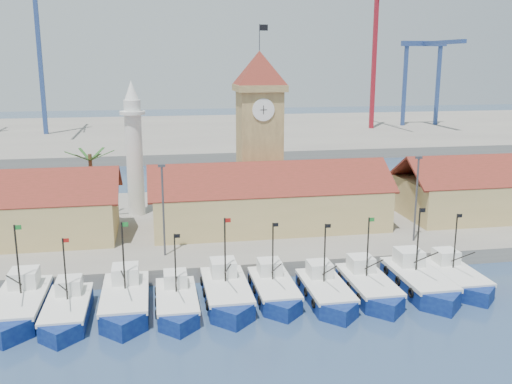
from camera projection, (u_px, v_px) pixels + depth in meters
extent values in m
plane|color=navy|center=(317.00, 312.00, 46.66)|extent=(400.00, 400.00, 0.00)
cube|color=gray|center=(262.00, 223.00, 69.49)|extent=(140.00, 32.00, 1.50)
cube|color=gray|center=(201.00, 133.00, 151.86)|extent=(240.00, 80.00, 2.00)
cube|color=#0B1656|center=(21.00, 309.00, 46.02)|extent=(3.72, 8.41, 1.91)
cube|color=#0B1656|center=(8.00, 333.00, 41.99)|extent=(3.71, 3.71, 1.91)
cube|color=silver|center=(20.00, 298.00, 45.80)|extent=(3.79, 8.64, 0.37)
cube|color=silver|center=(24.00, 278.00, 47.62)|extent=(2.23, 2.34, 1.49)
cylinder|color=black|center=(18.00, 261.00, 45.63)|extent=(0.15, 0.15, 5.94)
cube|color=#197226|center=(18.00, 227.00, 45.06)|extent=(0.53, 0.02, 0.37)
cube|color=#0B1656|center=(68.00, 314.00, 45.30)|extent=(3.30, 7.46, 1.69)
cube|color=#0B1656|center=(60.00, 335.00, 41.72)|extent=(3.30, 3.30, 1.69)
cube|color=silver|center=(67.00, 304.00, 45.11)|extent=(3.36, 7.66, 0.33)
cube|color=silver|center=(69.00, 286.00, 46.72)|extent=(1.98, 2.07, 1.32)
cylinder|color=black|center=(65.00, 270.00, 44.96)|extent=(0.13, 0.13, 5.27)
cube|color=#A5140F|center=(66.00, 240.00, 44.45)|extent=(0.47, 0.02, 0.33)
cube|color=#0B1656|center=(126.00, 304.00, 47.00)|extent=(3.69, 8.35, 1.90)
cube|color=#0B1656|center=(123.00, 326.00, 43.00)|extent=(3.69, 3.69, 1.90)
cube|color=silver|center=(125.00, 293.00, 46.79)|extent=(3.76, 8.58, 0.37)
cube|color=silver|center=(126.00, 274.00, 48.59)|extent=(2.21, 2.32, 1.48)
cylinder|color=black|center=(123.00, 257.00, 46.62)|extent=(0.15, 0.15, 5.90)
cube|color=#197226|center=(125.00, 224.00, 46.05)|extent=(0.53, 0.02, 0.37)
cube|color=#0B1656|center=(177.00, 305.00, 46.88)|extent=(3.22, 7.29, 1.66)
cube|color=#0B1656|center=(179.00, 325.00, 43.38)|extent=(3.22, 3.22, 1.66)
cube|color=silver|center=(177.00, 296.00, 46.69)|extent=(3.29, 7.49, 0.32)
cube|color=silver|center=(175.00, 279.00, 48.27)|extent=(1.93, 2.02, 1.29)
cylinder|color=black|center=(175.00, 264.00, 46.55)|extent=(0.13, 0.13, 5.15)
cube|color=black|center=(177.00, 236.00, 46.05)|extent=(0.46, 0.02, 0.32)
cube|color=#0B1656|center=(226.00, 296.00, 48.61)|extent=(3.62, 8.20, 1.86)
cube|color=#0B1656|center=(233.00, 316.00, 44.68)|extent=(3.62, 3.62, 1.86)
cube|color=silver|center=(226.00, 285.00, 48.40)|extent=(3.70, 8.43, 0.36)
cube|color=silver|center=(223.00, 268.00, 50.18)|extent=(2.17, 2.28, 1.45)
cylinder|color=black|center=(225.00, 251.00, 48.24)|extent=(0.14, 0.14, 5.80)
cube|color=#A5140F|center=(228.00, 220.00, 47.67)|extent=(0.52, 0.02, 0.36)
cube|color=#0B1656|center=(274.00, 292.00, 49.46)|extent=(3.30, 7.47, 1.70)
cube|color=#0B1656|center=(283.00, 310.00, 45.88)|extent=(3.30, 3.30, 1.70)
cube|color=silver|center=(274.00, 283.00, 49.27)|extent=(3.37, 7.68, 0.33)
cube|color=silver|center=(269.00, 267.00, 50.89)|extent=(1.98, 2.08, 1.32)
cylinder|color=black|center=(273.00, 252.00, 49.12)|extent=(0.13, 0.13, 5.28)
cube|color=black|center=(276.00, 225.00, 48.61)|extent=(0.47, 0.02, 0.33)
cube|color=#0B1656|center=(325.00, 295.00, 48.91)|extent=(3.34, 7.55, 1.72)
cube|color=#0B1656|center=(339.00, 313.00, 45.29)|extent=(3.33, 3.33, 1.72)
cube|color=silver|center=(325.00, 285.00, 48.71)|extent=(3.40, 7.76, 0.33)
cube|color=silver|center=(319.00, 269.00, 50.35)|extent=(2.00, 2.10, 1.33)
cylinder|color=black|center=(325.00, 254.00, 48.57)|extent=(0.13, 0.13, 5.34)
cube|color=black|center=(328.00, 226.00, 48.05)|extent=(0.48, 0.02, 0.33)
cube|color=#0B1656|center=(368.00, 289.00, 50.02)|extent=(3.45, 7.81, 1.77)
cube|color=#0B1656|center=(386.00, 308.00, 46.28)|extent=(3.45, 3.45, 1.77)
cube|color=silver|center=(368.00, 280.00, 49.82)|extent=(3.52, 8.02, 0.35)
cube|color=silver|center=(361.00, 264.00, 51.51)|extent=(2.07, 2.17, 1.38)
cylinder|color=black|center=(368.00, 248.00, 49.67)|extent=(0.14, 0.14, 5.52)
cube|color=#197226|center=(372.00, 220.00, 49.13)|extent=(0.49, 0.02, 0.35)
cube|color=#0B1656|center=(418.00, 284.00, 51.08)|extent=(3.72, 8.43, 1.92)
cube|color=#0B1656|center=(441.00, 303.00, 47.05)|extent=(3.72, 3.72, 1.92)
cube|color=silver|center=(418.00, 274.00, 50.87)|extent=(3.80, 8.66, 0.37)
cube|color=silver|center=(409.00, 257.00, 52.69)|extent=(2.23, 2.34, 1.49)
cylinder|color=black|center=(418.00, 240.00, 50.70)|extent=(0.15, 0.15, 5.96)
cube|color=black|center=(423.00, 210.00, 50.12)|extent=(0.53, 0.02, 0.37)
cube|color=#0B1656|center=(455.00, 280.00, 52.19)|extent=(3.31, 7.50, 1.70)
cube|color=#0B1656|center=(477.00, 296.00, 48.60)|extent=(3.31, 3.31, 1.70)
cube|color=silver|center=(456.00, 271.00, 52.00)|extent=(3.38, 7.70, 0.33)
cube|color=silver|center=(446.00, 257.00, 53.62)|extent=(1.99, 2.08, 1.33)
cylinder|color=black|center=(455.00, 242.00, 51.85)|extent=(0.13, 0.13, 5.30)
cube|color=black|center=(460.00, 216.00, 51.33)|extent=(0.47, 0.02, 0.33)
cube|color=tan|center=(269.00, 207.00, 64.98)|extent=(26.00, 10.00, 4.50)
cube|color=maroon|center=(274.00, 179.00, 61.73)|extent=(27.04, 5.13, 3.21)
cube|color=maroon|center=(265.00, 171.00, 66.52)|extent=(27.04, 5.13, 3.21)
cube|color=tan|center=(259.00, 153.00, 69.54)|extent=(5.00, 5.00, 15.00)
cube|color=tan|center=(259.00, 88.00, 67.75)|extent=(5.80, 5.80, 0.80)
pyramid|color=maroon|center=(259.00, 68.00, 67.23)|extent=(5.80, 5.80, 4.00)
cylinder|color=white|center=(263.00, 110.00, 65.85)|extent=(2.60, 0.15, 2.60)
cube|color=black|center=(264.00, 110.00, 65.77)|extent=(0.08, 0.02, 1.00)
cube|color=black|center=(264.00, 110.00, 65.77)|extent=(0.80, 0.02, 0.08)
cylinder|color=#3F3F44|center=(259.00, 37.00, 66.43)|extent=(0.10, 0.10, 3.00)
cube|color=black|center=(264.00, 28.00, 66.27)|extent=(1.00, 0.03, 0.70)
cylinder|color=silver|center=(135.00, 158.00, 68.97)|extent=(2.00, 2.00, 14.00)
cylinder|color=silver|center=(132.00, 113.00, 67.72)|extent=(3.00, 3.00, 0.40)
cone|color=silver|center=(131.00, 91.00, 67.13)|extent=(1.80, 1.80, 2.40)
cylinder|color=brown|center=(92.00, 188.00, 66.86)|extent=(0.44, 0.44, 8.00)
cube|color=#21501B|center=(102.00, 155.00, 66.24)|extent=(2.80, 0.35, 1.18)
cube|color=#21501B|center=(97.00, 154.00, 67.28)|extent=(1.71, 2.60, 1.18)
cube|color=#21501B|center=(85.00, 154.00, 67.04)|extent=(1.71, 2.60, 1.18)
cube|color=#21501B|center=(77.00, 156.00, 65.76)|extent=(2.80, 0.35, 1.18)
cube|color=#21501B|center=(82.00, 158.00, 64.72)|extent=(1.71, 2.60, 1.18)
cube|color=#21501B|center=(95.00, 157.00, 64.96)|extent=(1.71, 2.60, 1.18)
cylinder|color=#3F3F44|center=(163.00, 211.00, 54.72)|extent=(0.20, 0.20, 9.00)
cube|color=#3F3F44|center=(162.00, 166.00, 53.72)|extent=(0.70, 0.25, 0.25)
cylinder|color=#3F3F44|center=(416.00, 199.00, 59.23)|extent=(0.20, 0.20, 9.00)
cube|color=#3F3F44|center=(419.00, 158.00, 58.23)|extent=(0.70, 0.25, 0.25)
cube|color=navy|center=(40.00, 59.00, 138.76)|extent=(1.00, 1.00, 36.81)
cube|color=maroon|center=(374.00, 60.00, 150.67)|extent=(1.00, 1.00, 36.17)
cube|color=navy|center=(405.00, 86.00, 159.03)|extent=(0.90, 0.90, 22.00)
cube|color=navy|center=(438.00, 86.00, 160.76)|extent=(0.90, 0.90, 22.00)
cube|color=navy|center=(424.00, 44.00, 157.29)|extent=(13.00, 1.40, 1.40)
cube|color=navy|center=(442.00, 42.00, 147.71)|extent=(1.40, 22.00, 1.00)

